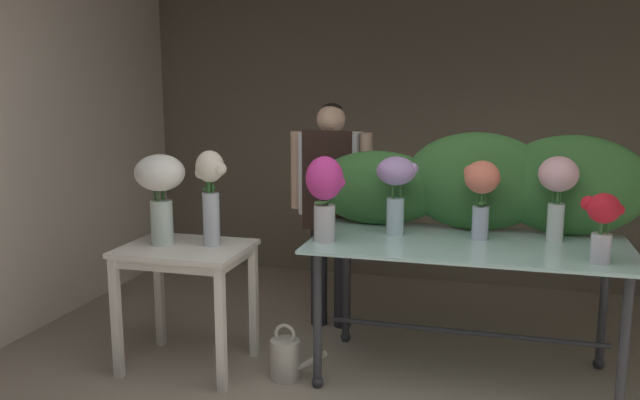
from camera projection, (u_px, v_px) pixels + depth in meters
name	position (u px, v px, depth m)	size (l,w,h in m)	color
ground_plane	(398.00, 353.00, 4.32)	(7.79, 7.79, 0.00)	gray
wall_back	(432.00, 131.00, 5.76)	(5.27, 0.12, 2.68)	#706656
wall_left	(41.00, 141.00, 4.77)	(0.12, 3.66, 2.68)	beige
display_table_glass	(467.00, 264.00, 3.84)	(1.82, 0.92, 0.84)	#A7D4CE
side_table_white	(186.00, 263.00, 4.01)	(0.75, 0.59, 0.78)	silver
florist	(331.00, 191.00, 4.64)	(0.59, 0.24, 1.61)	#232328
foliage_backdrop	(482.00, 185.00, 4.07)	(2.05, 0.24, 0.62)	#387033
vase_crimson_roses	(602.00, 222.00, 3.35)	(0.21, 0.16, 0.37)	silver
vase_blush_snapdragons	(557.00, 185.00, 3.79)	(0.23, 0.23, 0.50)	silver
vase_lilac_lilies	(396.00, 183.00, 3.95)	(0.25, 0.24, 0.48)	silver
vase_coral_stock	(481.00, 188.00, 3.84)	(0.21, 0.20, 0.47)	silver
vase_magenta_anemones	(325.00, 192.00, 3.79)	(0.23, 0.22, 0.50)	silver
vase_white_roses_tall	(160.00, 187.00, 3.96)	(0.30, 0.30, 0.56)	silver
vase_cream_lisianthus_tall	(211.00, 191.00, 3.94)	(0.20, 0.17, 0.58)	silver
watering_can	(286.00, 358.00, 3.93)	(0.35, 0.18, 0.34)	#B7B2A8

